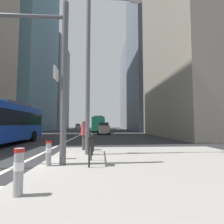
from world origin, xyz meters
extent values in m
plane|color=#28282B|center=(0.00, 20.00, 0.00)|extent=(160.00, 160.00, 0.00)
cube|color=gray|center=(5.50, -1.00, 0.07)|extent=(9.00, 10.00, 0.15)
cube|color=silver|center=(1.70, -4.00, 0.01)|extent=(0.45, 3.20, 0.01)
cube|color=silver|center=(2.60, -4.00, 0.01)|extent=(0.45, 3.20, 0.01)
cube|color=beige|center=(0.00, 30.00, 0.01)|extent=(0.20, 80.00, 0.01)
cube|color=slate|center=(-16.00, 38.20, 27.21)|extent=(10.65, 21.75, 54.42)
cube|color=slate|center=(-16.00, 60.57, 16.48)|extent=(10.62, 18.50, 32.95)
cube|color=slate|center=(17.00, 38.23, 22.27)|extent=(11.64, 17.93, 44.54)
cube|color=gray|center=(17.00, 60.51, 15.76)|extent=(10.46, 21.51, 31.53)
cube|color=#4C4C51|center=(-4.29, 7.75, 3.25)|extent=(1.77, 4.22, 0.30)
cylinder|color=black|center=(-3.10, 9.75, 0.50)|extent=(0.31, 1.00, 1.00)
cylinder|color=black|center=(-5.50, 9.73, 0.50)|extent=(0.31, 1.00, 1.00)
cube|color=#198456|center=(2.76, 31.96, 1.73)|extent=(2.71, 11.07, 2.75)
cube|color=black|center=(2.76, 31.96, 2.07)|extent=(2.74, 10.85, 1.10)
cube|color=#4C4C51|center=(2.73, 30.31, 3.25)|extent=(1.82, 4.00, 0.30)
cylinder|color=black|center=(1.63, 35.51, 0.50)|extent=(0.32, 1.01, 1.00)
cylinder|color=black|center=(4.03, 35.46, 0.50)|extent=(0.32, 1.01, 1.00)
cylinder|color=black|center=(1.49, 28.46, 0.50)|extent=(0.32, 1.01, 1.00)
cylinder|color=black|center=(3.89, 28.41, 0.50)|extent=(0.32, 1.01, 1.00)
cube|color=silver|center=(-5.36, 59.62, 0.87)|extent=(1.90, 4.49, 1.10)
cube|color=black|center=(-5.36, 59.77, 1.68)|extent=(1.56, 2.44, 0.52)
cylinder|color=black|center=(-4.41, 58.14, 0.32)|extent=(0.24, 0.65, 0.64)
cylinder|color=black|center=(-6.23, 58.09, 0.32)|extent=(0.24, 0.65, 0.64)
cylinder|color=black|center=(-4.49, 61.16, 0.32)|extent=(0.24, 0.65, 0.64)
cylinder|color=black|center=(-6.31, 61.10, 0.32)|extent=(0.24, 0.65, 0.64)
cube|color=#B2A899|center=(3.62, 22.28, 0.87)|extent=(1.94, 4.63, 1.10)
cube|color=black|center=(3.62, 22.13, 1.68)|extent=(1.58, 2.52, 0.52)
cylinder|color=black|center=(2.66, 23.80, 0.32)|extent=(0.24, 0.65, 0.64)
cylinder|color=black|center=(4.48, 23.86, 0.32)|extent=(0.24, 0.65, 0.64)
cylinder|color=black|center=(2.76, 20.70, 0.32)|extent=(0.24, 0.65, 0.64)
cylinder|color=black|center=(4.58, 20.76, 0.32)|extent=(0.24, 0.65, 0.64)
cylinder|color=#515156|center=(1.85, -0.72, 3.15)|extent=(0.22, 0.22, 6.00)
cube|color=white|center=(1.60, -0.90, 3.35)|extent=(0.04, 0.60, 0.44)
cylinder|color=#56565B|center=(2.54, 1.37, 4.15)|extent=(0.20, 0.20, 8.00)
ellipsoid|color=#B2B2B7|center=(4.94, 1.37, 7.90)|extent=(0.70, 0.32, 0.20)
cylinder|color=#99999E|center=(1.55, -3.42, 0.61)|extent=(0.18, 0.18, 0.93)
cylinder|color=white|center=(1.55, -3.42, 0.73)|extent=(0.19, 0.19, 0.17)
cylinder|color=#B21E19|center=(1.55, -3.42, 1.04)|extent=(0.20, 0.20, 0.08)
cylinder|color=#99999E|center=(1.39, -0.85, 0.58)|extent=(0.18, 0.18, 0.85)
cylinder|color=white|center=(1.39, -0.85, 0.68)|extent=(0.19, 0.19, 0.15)
cylinder|color=#B21E19|center=(1.39, -0.85, 0.96)|extent=(0.20, 0.20, 0.08)
cylinder|color=#99999E|center=(1.62, 0.35, 0.55)|extent=(0.18, 0.18, 0.79)
cylinder|color=white|center=(1.62, 0.35, 0.64)|extent=(0.19, 0.19, 0.14)
cylinder|color=#B21E19|center=(1.62, 0.35, 0.90)|extent=(0.20, 0.20, 0.08)
cylinder|color=black|center=(2.80, -1.18, 0.62)|extent=(0.06, 0.06, 0.95)
cylinder|color=black|center=(2.80, -0.04, 0.62)|extent=(0.06, 0.06, 0.95)
cylinder|color=black|center=(2.80, 1.11, 0.62)|extent=(0.06, 0.06, 0.95)
cylinder|color=black|center=(2.80, 2.25, 0.62)|extent=(0.06, 0.06, 0.95)
cylinder|color=black|center=(2.80, 0.53, 1.10)|extent=(0.06, 3.43, 0.06)
cylinder|color=#423D38|center=(2.20, 2.99, 0.55)|extent=(0.15, 0.15, 0.81)
cylinder|color=#423D38|center=(2.25, 2.84, 0.55)|extent=(0.15, 0.15, 0.81)
cube|color=#B73D42|center=(2.22, 2.91, 1.27)|extent=(0.36, 0.44, 0.62)
sphere|color=brown|center=(2.22, 2.91, 1.69)|extent=(0.22, 0.22, 0.22)
camera|label=1|loc=(3.18, -7.08, 1.55)|focal=28.10mm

